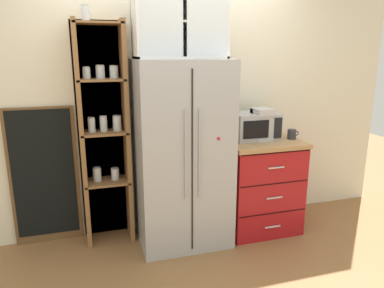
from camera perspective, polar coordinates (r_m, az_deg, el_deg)
name	(u,v)px	position (r m, az deg, el deg)	size (l,w,h in m)	color
ground_plane	(183,238)	(3.63, -1.50, -14.66)	(10.54, 10.54, 0.00)	olive
wall_back_cream	(171,103)	(3.60, -3.32, 6.56)	(4.86, 0.10, 2.55)	silver
refrigerator	(182,154)	(3.32, -1.65, -1.55)	(0.82, 0.70, 1.71)	#ADAFB5
pantry_shelf_column	(104,130)	(3.42, -13.77, 2.11)	(0.48, 0.32, 2.14)	brown
counter_cabinet	(258,184)	(3.74, 10.45, -6.19)	(0.74, 0.67, 0.93)	#A8161C
microwave	(254,126)	(3.59, 9.83, 2.85)	(0.44, 0.33, 0.26)	#ADAFB5
coffee_maker	(261,124)	(3.57, 10.85, 3.16)	(0.17, 0.20, 0.31)	#B7B7BC
mug_charcoal	(292,134)	(3.68, 15.54, 1.51)	(0.12, 0.09, 0.10)	#2D2D33
mug_sage	(257,133)	(3.66, 10.32, 1.72)	(0.11, 0.08, 0.10)	#8CA37F
bottle_cobalt	(257,127)	(3.65, 10.25, 2.63)	(0.06, 0.06, 0.25)	navy
bottle_green	(264,128)	(3.52, 11.31, 2.58)	(0.07, 0.07, 0.30)	#285B33
upper_cabinet	(179,23)	(3.24, -2.03, 18.62)	(0.79, 0.32, 0.60)	silver
chalkboard_menu	(44,176)	(3.59, -22.36, -4.75)	(0.60, 0.04, 1.29)	brown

